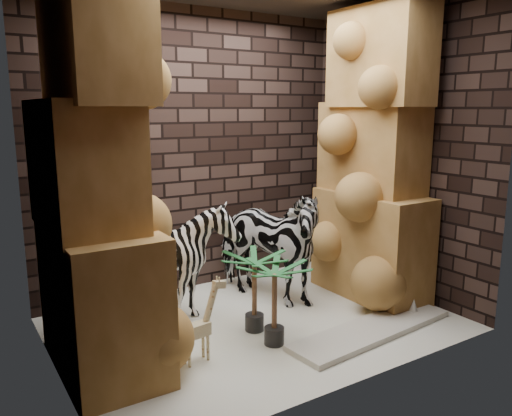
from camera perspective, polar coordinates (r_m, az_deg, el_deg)
floor at (r=4.81m, az=0.12°, el=-12.91°), size 3.50×3.50×0.00m
wall_back at (r=5.50m, az=-6.93°, el=6.28°), size 3.50×0.00×3.50m
wall_front at (r=3.44m, az=11.45°, el=3.21°), size 3.50×0.00×3.50m
wall_left at (r=3.78m, az=-22.88°, el=3.26°), size 0.00×3.00×3.00m
wall_right at (r=5.55m, az=15.62°, el=5.99°), size 0.00×3.00×3.00m
rock_pillar_left at (r=3.85m, az=-17.75°, el=3.74°), size 0.68×1.30×3.00m
rock_pillar_right at (r=5.31m, az=13.22°, el=5.89°), size 0.58×1.25×3.00m
zebra_right at (r=5.13m, az=1.03°, el=-3.01°), size 1.00×1.34×1.41m
zebra_left at (r=4.85m, az=-9.25°, el=-6.33°), size 0.93×1.14×1.03m
giraffe_toy at (r=4.05m, az=-6.80°, el=-12.61°), size 0.36×0.16×0.67m
palm_front at (r=4.55m, az=-0.18°, el=-9.43°), size 0.36×0.36×0.73m
palm_back at (r=4.30m, az=2.09°, el=-10.74°), size 0.36×0.36×0.72m
surfboard at (r=4.75m, az=12.95°, el=-13.22°), size 1.75×0.57×0.05m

